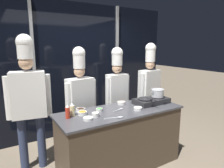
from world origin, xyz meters
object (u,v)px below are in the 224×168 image
squeeze_bottle_oil (72,110)px  prep_bowl_shrimp (121,103)px  prep_bowl_onion (138,108)px  chef_sous (80,96)px  prep_bowl_carrots (83,113)px  prep_bowl_scallions (99,110)px  serving_spoon_solid (118,117)px  portable_stove (151,101)px  prep_bowl_soy_glaze (81,110)px  stock_pot (158,93)px  prep_bowl_chicken (95,114)px  chef_line (117,89)px  squeeze_bottle_chili (68,112)px  chef_pastry (149,85)px  serving_spoon_slotted (120,109)px  prep_bowl_bean_sprouts (88,118)px  chef_head (29,95)px  frying_pan (145,98)px

squeeze_bottle_oil → prep_bowl_shrimp: bearing=6.8°
prep_bowl_shrimp → prep_bowl_onion: size_ratio=1.02×
chef_sous → prep_bowl_carrots: bearing=60.1°
prep_bowl_scallions → prep_bowl_carrots: bearing=-176.6°
prep_bowl_carrots → serving_spoon_solid: prep_bowl_carrots is taller
portable_stove → serving_spoon_solid: (-0.83, -0.27, -0.04)m
prep_bowl_soy_glaze → chef_sous: bearing=68.1°
stock_pot → prep_bowl_shrimp: (-0.58, 0.21, -0.14)m
prep_bowl_chicken → prep_bowl_soy_glaze: bearing=106.6°
chef_line → squeeze_bottle_chili: bearing=24.7°
chef_pastry → serving_spoon_slotted: bearing=21.0°
prep_bowl_shrimp → serving_spoon_solid: 0.62m
squeeze_bottle_oil → chef_pastry: bearing=14.6°
prep_bowl_chicken → chef_sous: bearing=84.8°
prep_bowl_bean_sprouts → prep_bowl_shrimp: bearing=25.0°
squeeze_bottle_oil → prep_bowl_soy_glaze: size_ratio=1.43×
prep_bowl_chicken → prep_bowl_shrimp: bearing=25.4°
serving_spoon_solid → chef_head: bearing=135.9°
prep_bowl_shrimp → chef_sous: chef_sous is taller
prep_bowl_shrimp → chef_sous: 0.67m
serving_spoon_slotted → chef_line: chef_line is taller
portable_stove → squeeze_bottle_chili: bearing=177.7°
prep_bowl_onion → serving_spoon_slotted: (-0.23, 0.14, -0.02)m
prep_bowl_onion → chef_head: 1.60m
prep_bowl_onion → serving_spoon_solid: (-0.43, -0.12, -0.02)m
serving_spoon_slotted → chef_sous: size_ratio=0.11×
prep_bowl_bean_sprouts → prep_bowl_carrots: size_ratio=1.05×
frying_pan → chef_line: (-0.15, 0.61, 0.04)m
prep_bowl_onion → serving_spoon_slotted: prep_bowl_onion is taller
prep_bowl_shrimp → prep_bowl_scallions: 0.48m
prep_bowl_soy_glaze → chef_line: size_ratio=0.07×
chef_sous → frying_pan: bearing=135.6°
prep_bowl_scallions → serving_spoon_solid: (0.08, -0.36, -0.02)m
frying_pan → prep_bowl_soy_glaze: frying_pan is taller
serving_spoon_slotted → prep_bowl_soy_glaze: bearing=156.9°
prep_bowl_shrimp → chef_pastry: (0.92, 0.36, 0.14)m
prep_bowl_chicken → prep_bowl_bean_sprouts: bearing=-157.0°
frying_pan → chef_sous: (-0.87, 0.59, 0.01)m
prep_bowl_bean_sprouts → portable_stove: bearing=6.4°
prep_bowl_shrimp → serving_spoon_solid: (-0.38, -0.49, -0.02)m
serving_spoon_solid → chef_sous: bearing=101.6°
portable_stove → prep_bowl_carrots: 1.19m
chef_pastry → serving_spoon_solid: bearing=26.1°
squeeze_bottle_chili → prep_bowl_bean_sprouts: bearing=-43.2°
serving_spoon_slotted → prep_bowl_bean_sprouts: bearing=-167.5°
squeeze_bottle_oil → chef_sous: chef_sous is taller
chef_pastry → frying_pan: bearing=37.1°
stock_pot → serving_spoon_solid: 1.01m
stock_pot → chef_line: 0.74m
prep_bowl_chicken → prep_bowl_carrots: 0.19m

